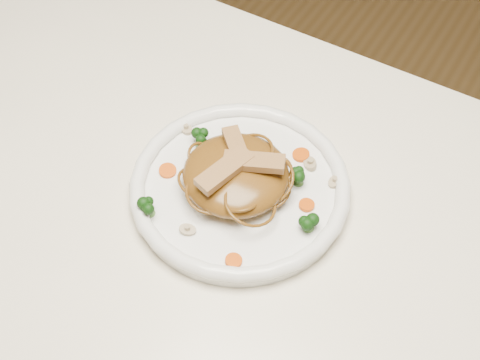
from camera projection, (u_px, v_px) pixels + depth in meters
The scene contains 19 objects.
table at pixel (237, 290), 0.88m from camera, with size 1.20×0.80×0.75m.
plate at pixel (240, 191), 0.85m from camera, with size 0.28×0.28×0.02m, color white.
noodle_mound at pixel (236, 174), 0.82m from camera, with size 0.13×0.13×0.04m, color brown.
chicken_a at pixel (254, 162), 0.80m from camera, with size 0.07×0.02×0.01m, color #A57D4E.
chicken_b at pixel (237, 148), 0.81m from camera, with size 0.07×0.02×0.01m, color #A57D4E.
chicken_c at pixel (225, 170), 0.79m from camera, with size 0.08×0.03×0.01m, color #A57D4E.
broccoli_0 at pixel (299, 176), 0.83m from camera, with size 0.03×0.03×0.03m, color #0D360B, non-canonical shape.
broccoli_1 at pixel (200, 137), 0.87m from camera, with size 0.03×0.03×0.03m, color #0D360B, non-canonical shape.
broccoli_2 at pixel (148, 206), 0.80m from camera, with size 0.03×0.03×0.03m, color #0D360B, non-canonical shape.
broccoli_3 at pixel (309, 222), 0.79m from camera, with size 0.02×0.02×0.03m, color #0D360B, non-canonical shape.
carrot_0 at pixel (301, 155), 0.87m from camera, with size 0.02×0.02×0.01m, color #E75708.
carrot_1 at pixel (168, 171), 0.85m from camera, with size 0.02×0.02×0.01m, color #E75708.
carrot_2 at pixel (307, 205), 0.82m from camera, with size 0.02×0.02×0.01m, color #E75708.
carrot_3 at pixel (252, 140), 0.88m from camera, with size 0.02×0.02×0.01m, color #E75708.
carrot_4 at pixel (234, 261), 0.77m from camera, with size 0.02×0.02×0.01m, color #E75708.
mushroom_0 at pixel (188, 230), 0.80m from camera, with size 0.02×0.02×0.01m, color beige.
mushroom_1 at pixel (335, 182), 0.84m from camera, with size 0.02×0.02×0.01m, color beige.
mushroom_2 at pixel (186, 129), 0.90m from camera, with size 0.02×0.02×0.01m, color beige.
mushroom_3 at pixel (310, 164), 0.86m from camera, with size 0.02×0.02×0.01m, color beige.
Camera 1 is at (0.22, -0.36, 1.43)m, focal length 49.49 mm.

